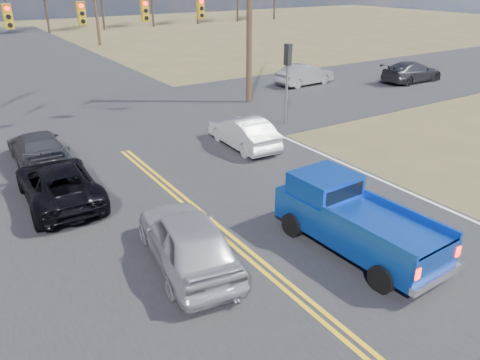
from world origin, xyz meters
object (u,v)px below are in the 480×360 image
dgrey_car_queue (38,148)px  cross_car_east_near (305,75)px  pickup_truck (353,219)px  white_car_queue (243,132)px  black_suv (59,184)px  silver_suv (187,239)px  cross_car_east_far (412,72)px

dgrey_car_queue → cross_car_east_near: size_ratio=1.09×
pickup_truck → white_car_queue: bearing=74.0°
black_suv → dgrey_car_queue: bearing=-90.1°
black_suv → white_car_queue: 8.09m
white_car_queue → dgrey_car_queue: (-7.86, 2.69, -0.01)m
dgrey_car_queue → black_suv: bearing=89.3°
dgrey_car_queue → cross_car_east_near: bearing=-162.3°
black_suv → cross_car_east_near: (18.20, 9.26, 0.03)m
silver_suv → white_car_queue: silver_suv is taller
silver_suv → black_suv: silver_suv is taller
silver_suv → cross_car_east_far: silver_suv is taller
silver_suv → black_suv: size_ratio=0.94×
cross_car_east_near → cross_car_east_far: size_ratio=0.87×
dgrey_car_queue → cross_car_east_far: size_ratio=0.95×
black_suv → white_car_queue: white_car_queue is taller
pickup_truck → silver_suv: (-4.11, 1.70, -0.13)m
black_suv → dgrey_car_queue: size_ratio=1.05×
white_car_queue → dgrey_car_queue: 8.31m
white_car_queue → silver_suv: bearing=50.6°
silver_suv → dgrey_car_queue: bearing=-70.6°
pickup_truck → black_suv: pickup_truck is taller
silver_suv → black_suv: 5.85m
pickup_truck → white_car_queue: pickup_truck is taller
pickup_truck → silver_suv: bearing=154.9°
pickup_truck → white_car_queue: (2.01, 8.45, -0.22)m
silver_suv → black_suv: (-1.88, 5.54, -0.10)m
cross_car_east_near → black_suv: bearing=113.0°
dgrey_car_queue → cross_car_east_near: cross_car_east_near is taller
silver_suv → white_car_queue: size_ratio=1.10×
pickup_truck → cross_car_east_near: 20.53m
pickup_truck → cross_car_east_near: pickup_truck is taller
pickup_truck → cross_car_east_near: (12.21, 16.50, -0.20)m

